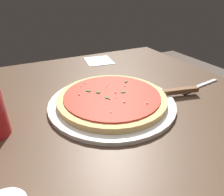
# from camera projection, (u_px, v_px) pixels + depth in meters

# --- Properties ---
(restaurant_table) EXTENTS (1.03, 0.85, 0.77)m
(restaurant_table) POSITION_uv_depth(u_px,v_px,m) (126.00, 145.00, 0.64)
(restaurant_table) COLOR black
(restaurant_table) RESTS_ON ground_plane
(serving_plate) EXTENTS (0.36, 0.36, 0.01)m
(serving_plate) POSITION_uv_depth(u_px,v_px,m) (112.00, 102.00, 0.58)
(serving_plate) COLOR white
(serving_plate) RESTS_ON restaurant_table
(pizza) EXTENTS (0.31, 0.31, 0.02)m
(pizza) POSITION_uv_depth(u_px,v_px,m) (112.00, 98.00, 0.58)
(pizza) COLOR #DBB26B
(pizza) RESTS_ON serving_plate
(pizza_server) EXTENTS (0.09, 0.22, 0.01)m
(pizza_server) POSITION_uv_depth(u_px,v_px,m) (166.00, 93.00, 0.61)
(pizza_server) COLOR silver
(pizza_server) RESTS_ON serving_plate
(napkin_folded_right) EXTENTS (0.14, 0.13, 0.00)m
(napkin_folded_right) POSITION_uv_depth(u_px,v_px,m) (99.00, 61.00, 0.93)
(napkin_folded_right) COLOR white
(napkin_folded_right) RESTS_ON restaurant_table
(fork) EXTENTS (0.04, 0.19, 0.00)m
(fork) POSITION_uv_depth(u_px,v_px,m) (197.00, 87.00, 0.68)
(fork) COLOR silver
(fork) RESTS_ON restaurant_table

